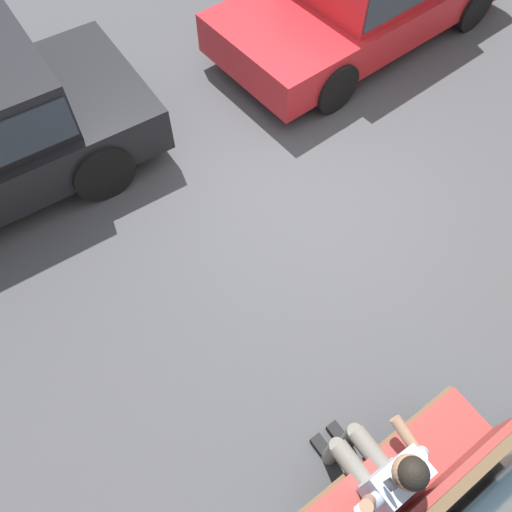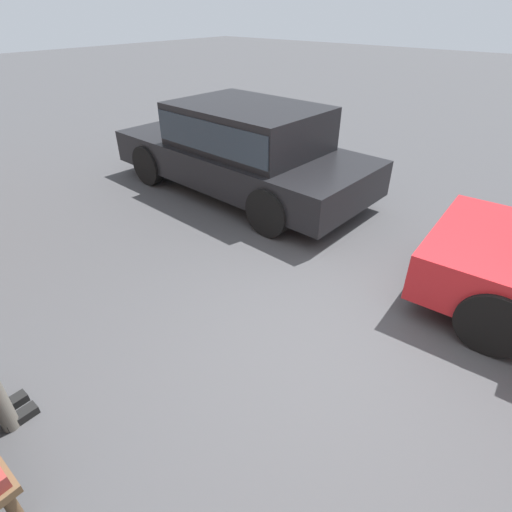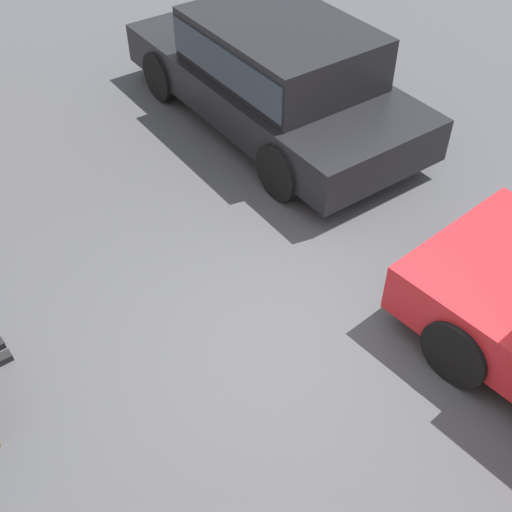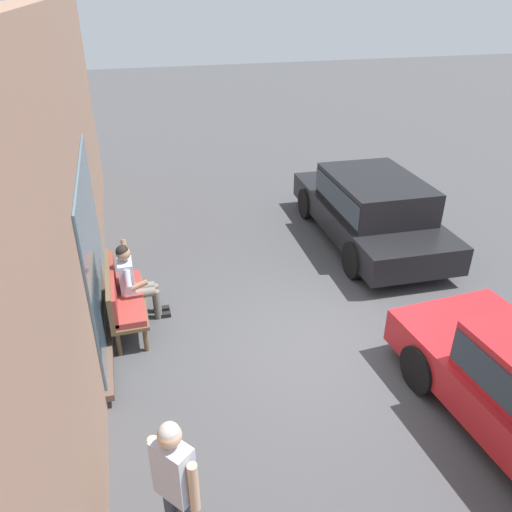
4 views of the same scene
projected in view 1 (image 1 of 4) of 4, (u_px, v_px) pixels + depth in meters
name	position (u px, v px, depth m)	size (l,w,h in m)	color
ground_plane	(308.00, 189.00, 5.71)	(60.00, 60.00, 0.00)	#424244
bench	(416.00, 486.00, 3.55)	(1.60, 0.55, 1.02)	brown
person_on_phone	(381.00, 471.00, 3.48)	(0.73, 0.74, 1.35)	#6B665B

